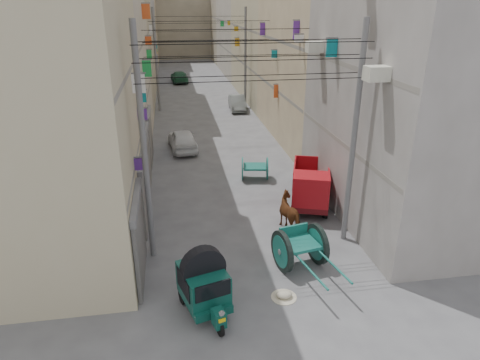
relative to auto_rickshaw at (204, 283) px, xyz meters
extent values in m
cube|color=tan|center=(-5.97, 5.25, 5.56)|extent=(8.00, 10.00, 13.00)
cube|color=gray|center=(-2.09, 5.25, 2.26)|extent=(0.25, 9.80, 0.18)
cube|color=gray|center=(-2.09, 5.25, 5.26)|extent=(0.25, 9.80, 0.18)
cube|color=#B0A997|center=(-5.97, 16.25, 5.06)|extent=(8.00, 12.00, 12.00)
cube|color=gray|center=(-2.09, 16.25, 2.26)|extent=(0.25, 11.76, 0.18)
cube|color=gray|center=(-2.09, 16.25, 5.26)|extent=(0.25, 11.76, 0.18)
cube|color=#B1A38C|center=(-5.97, 29.25, 6.06)|extent=(8.00, 14.00, 14.00)
cube|color=gray|center=(-2.09, 29.25, 2.26)|extent=(0.25, 13.72, 0.18)
cube|color=gray|center=(-2.09, 29.25, 5.26)|extent=(0.25, 13.72, 0.18)
cube|color=#9B9591|center=(-5.97, 43.25, 4.96)|extent=(8.00, 14.00, 11.80)
cube|color=gray|center=(-2.09, 43.25, 2.26)|extent=(0.25, 13.72, 0.18)
cube|color=gray|center=(-2.09, 43.25, 5.26)|extent=(0.25, 13.72, 0.18)
cube|color=#C3AF87|center=(-5.97, 56.25, 5.81)|extent=(8.00, 12.00, 13.50)
cube|color=gray|center=(-2.09, 56.25, 2.26)|extent=(0.25, 11.76, 0.18)
cube|color=gray|center=(-2.09, 56.25, 5.26)|extent=(0.25, 11.76, 0.18)
cube|color=#9B9591|center=(10.03, 5.25, 5.56)|extent=(8.00, 10.00, 13.00)
cube|color=gray|center=(6.15, 5.25, 2.26)|extent=(0.25, 9.80, 0.18)
cube|color=gray|center=(6.15, 5.25, 5.26)|extent=(0.25, 9.80, 0.18)
cube|color=#C3AF87|center=(10.03, 16.25, 5.06)|extent=(8.00, 12.00, 12.00)
cube|color=gray|center=(6.15, 16.25, 2.26)|extent=(0.25, 11.76, 0.18)
cube|color=gray|center=(6.15, 16.25, 5.26)|extent=(0.25, 11.76, 0.18)
cube|color=tan|center=(10.03, 29.25, 6.06)|extent=(8.00, 14.00, 14.00)
cube|color=gray|center=(6.15, 29.25, 2.26)|extent=(0.25, 13.72, 0.18)
cube|color=gray|center=(6.15, 29.25, 5.26)|extent=(0.25, 13.72, 0.18)
cube|color=#B0A997|center=(10.03, 43.25, 4.96)|extent=(8.00, 14.00, 11.80)
cube|color=gray|center=(6.15, 43.25, 2.26)|extent=(0.25, 13.72, 0.18)
cube|color=gray|center=(6.15, 43.25, 5.26)|extent=(0.25, 13.72, 0.18)
cube|color=#B1A38C|center=(10.03, 56.25, 5.81)|extent=(8.00, 12.00, 13.50)
cube|color=gray|center=(6.15, 56.25, 2.26)|extent=(0.25, 11.76, 0.18)
cube|color=gray|center=(6.15, 56.25, 5.26)|extent=(0.25, 11.76, 0.18)
cube|color=#B1A38C|center=(2.03, 63.25, 5.56)|extent=(22.00, 10.00, 13.00)
cube|color=#535459|center=(-1.89, 2.05, 0.36)|extent=(0.12, 3.00, 2.60)
cube|color=slate|center=(-1.87, 2.05, 1.81)|extent=(0.18, 3.20, 0.25)
cube|color=#535459|center=(-1.89, 5.75, 0.36)|extent=(0.12, 3.00, 2.60)
cube|color=slate|center=(-1.87, 5.75, 1.81)|extent=(0.18, 3.20, 0.25)
cube|color=#535459|center=(-1.89, 9.45, 0.36)|extent=(0.12, 3.00, 2.60)
cube|color=slate|center=(-1.87, 9.45, 1.81)|extent=(0.18, 3.20, 0.25)
cube|color=#535459|center=(-1.89, 13.25, 0.36)|extent=(0.12, 3.00, 2.60)
cube|color=slate|center=(-1.87, 13.25, 1.81)|extent=(0.18, 3.20, 0.25)
cube|color=gold|center=(5.84, 31.53, 5.04)|extent=(0.38, 0.08, 0.41)
cube|color=#0C7A85|center=(-1.83, 38.86, 2.68)|extent=(0.27, 0.08, 0.71)
cube|color=#5A2893|center=(-1.75, 3.68, 2.41)|extent=(0.44, 0.08, 0.42)
cube|color=green|center=(-1.74, 13.05, 4.23)|extent=(0.45, 0.08, 0.84)
cube|color=green|center=(5.83, 42.13, 4.97)|extent=(0.41, 0.08, 0.59)
cube|color=#5A2893|center=(-1.78, 7.01, 3.30)|extent=(0.38, 0.08, 0.44)
cube|color=orange|center=(5.82, 30.79, 3.91)|extent=(0.43, 0.08, 0.72)
cube|color=gold|center=(5.89, 36.87, 5.30)|extent=(0.28, 0.08, 0.44)
cube|color=#D64E1C|center=(-1.73, 17.25, 6.91)|extent=(0.48, 0.08, 0.84)
cube|color=gold|center=(-1.81, 35.32, 2.72)|extent=(0.31, 0.08, 0.44)
cube|color=#0C7A85|center=(5.86, 16.27, 4.47)|extent=(0.35, 0.08, 0.45)
cube|color=#5A2893|center=(5.86, 19.90, 5.70)|extent=(0.34, 0.08, 0.79)
cube|color=#0C7A85|center=(-1.83, 9.27, 3.55)|extent=(0.28, 0.08, 0.52)
cube|color=white|center=(-1.83, 26.87, 5.32)|extent=(0.28, 0.08, 0.74)
cube|color=#D64E1C|center=(5.90, 15.76, 2.28)|extent=(0.26, 0.08, 0.80)
cube|color=#154C99|center=(5.86, 6.62, 5.75)|extent=(0.34, 0.08, 0.55)
cube|color=white|center=(-1.73, 5.80, 4.73)|extent=(0.47, 0.08, 0.67)
cube|color=#D64E1C|center=(-1.77, 18.40, 5.19)|extent=(0.40, 0.08, 0.47)
cube|color=green|center=(-1.81, 18.91, 4.30)|extent=(0.32, 0.08, 0.55)
cube|color=white|center=(5.80, 10.99, 5.78)|extent=(0.47, 0.08, 0.35)
cube|color=#5A2893|center=(5.87, 11.83, 6.13)|extent=(0.32, 0.08, 0.89)
cube|color=#0C7A85|center=(5.81, 6.54, 5.78)|extent=(0.44, 0.08, 0.69)
cube|color=#154C99|center=(-2.03, 3.25, 2.06)|extent=(0.10, 3.20, 0.80)
cube|color=green|center=(-2.03, 12.25, 2.06)|extent=(0.10, 3.20, 0.80)
cube|color=green|center=(-2.03, 24.25, 2.06)|extent=(0.10, 3.20, 0.80)
cube|color=gold|center=(-2.03, 36.25, 2.06)|extent=(0.10, 3.20, 0.80)
cube|color=#5A2893|center=(6.09, 3.25, 2.06)|extent=(0.10, 3.20, 0.80)
cube|color=#5A2893|center=(6.09, 12.25, 2.06)|extent=(0.10, 3.20, 0.80)
cube|color=#5A2893|center=(6.09, 24.25, 2.06)|extent=(0.10, 3.20, 0.80)
cube|color=gold|center=(6.09, 36.25, 2.06)|extent=(0.10, 3.20, 0.80)
cube|color=beige|center=(5.68, 2.25, 5.46)|extent=(0.70, 0.55, 0.45)
cube|color=beige|center=(5.68, 8.25, 5.66)|extent=(0.70, 0.55, 0.45)
cylinder|color=slate|center=(-1.57, 3.25, 3.06)|extent=(0.20, 0.20, 8.00)
cylinder|color=slate|center=(5.63, 3.25, 3.06)|extent=(0.20, 0.20, 8.00)
cylinder|color=slate|center=(-1.57, 25.25, 3.06)|extent=(0.20, 0.20, 8.00)
cylinder|color=slate|center=(5.63, 25.25, 3.06)|extent=(0.20, 0.20, 8.00)
cylinder|color=black|center=(2.03, 2.75, 5.26)|extent=(7.40, 0.02, 0.02)
cylinder|color=black|center=(2.03, 2.75, 5.86)|extent=(7.40, 0.02, 0.02)
cylinder|color=black|center=(2.03, 2.75, 6.36)|extent=(7.40, 0.02, 0.02)
cylinder|color=black|center=(2.03, 3.75, 5.26)|extent=(7.40, 0.02, 0.02)
cylinder|color=black|center=(2.03, 3.75, 5.86)|extent=(7.40, 0.02, 0.02)
cylinder|color=black|center=(2.03, 3.75, 6.36)|extent=(7.40, 0.02, 0.02)
cylinder|color=black|center=(2.03, 9.25, 5.26)|extent=(7.40, 0.02, 0.02)
cylinder|color=black|center=(2.03, 9.25, 5.86)|extent=(7.40, 0.02, 0.02)
cylinder|color=black|center=(2.03, 9.25, 6.36)|extent=(7.40, 0.02, 0.02)
cylinder|color=black|center=(2.03, 17.25, 5.26)|extent=(7.40, 0.02, 0.02)
cylinder|color=black|center=(2.03, 17.25, 5.86)|extent=(7.40, 0.02, 0.02)
cylinder|color=black|center=(2.03, 17.25, 6.36)|extent=(7.40, 0.02, 0.02)
cylinder|color=black|center=(2.03, 25.25, 5.26)|extent=(7.40, 0.02, 0.02)
cylinder|color=black|center=(2.03, 25.25, 5.86)|extent=(7.40, 0.02, 0.02)
cylinder|color=black|center=(2.03, 25.25, 6.36)|extent=(7.40, 0.02, 0.02)
cylinder|color=black|center=(0.32, -1.12, -0.69)|extent=(0.24, 0.51, 0.50)
cylinder|color=black|center=(-0.63, 0.39, -0.69)|extent=(0.24, 0.51, 0.50)
cylinder|color=black|center=(0.32, 0.66, -0.69)|extent=(0.24, 0.51, 0.50)
cube|color=#0B3F35|center=(0.00, 0.01, -0.51)|extent=(1.55, 1.95, 0.25)
cube|color=#0B3F35|center=(0.31, -1.07, -0.40)|extent=(0.41, 0.48, 0.49)
cylinder|color=silver|center=(0.36, -1.27, -0.09)|extent=(0.17, 0.09, 0.16)
cube|color=yellow|center=(0.37, -1.29, -0.31)|extent=(0.20, 0.08, 0.11)
cube|color=#0B3F35|center=(-0.02, 0.05, 0.00)|extent=(1.55, 1.79, 0.85)
cube|color=black|center=(0.20, -0.70, 0.23)|extent=(1.01, 0.34, 0.49)
cube|color=black|center=(-0.59, -0.11, 0.09)|extent=(0.33, 1.05, 0.58)
cube|color=black|center=(0.56, 0.22, 0.09)|extent=(0.33, 1.05, 0.58)
cube|color=white|center=(0.21, -0.73, -0.45)|extent=(1.09, 0.35, 0.05)
cylinder|color=black|center=(2.75, 1.61, -0.23)|extent=(0.44, 1.44, 1.44)
cylinder|color=#155D52|center=(2.75, 1.61, -0.23)|extent=(0.40, 1.13, 1.12)
cylinder|color=slate|center=(2.75, 1.61, -0.23)|extent=(0.26, 0.23, 0.18)
cylinder|color=black|center=(4.06, 1.88, -0.23)|extent=(0.44, 1.44, 1.44)
cylinder|color=#155D52|center=(4.06, 1.88, -0.23)|extent=(0.40, 1.13, 1.12)
cylinder|color=slate|center=(4.06, 1.88, -0.23)|extent=(0.26, 0.23, 0.18)
cylinder|color=slate|center=(3.41, 1.75, -0.23)|extent=(1.37, 0.36, 0.08)
cube|color=#155D52|center=(3.41, 1.75, -0.04)|extent=(1.28, 1.32, 0.10)
cube|color=#155D52|center=(3.30, 2.25, 0.19)|extent=(1.07, 0.30, 0.36)
cylinder|color=#155D52|center=(3.26, 0.41, -0.12)|extent=(0.55, 2.33, 0.07)
cylinder|color=#155D52|center=(4.07, 0.58, -0.12)|extent=(0.55, 2.33, 0.07)
cylinder|color=black|center=(4.24, 5.40, -0.60)|extent=(0.39, 0.70, 0.68)
cylinder|color=black|center=(4.95, 7.55, -0.60)|extent=(0.39, 0.70, 0.68)
cylinder|color=black|center=(5.51, 4.98, -0.60)|extent=(0.39, 0.70, 0.68)
cylinder|color=black|center=(6.22, 7.13, -0.60)|extent=(0.39, 0.70, 0.68)
cube|color=#520B10|center=(5.23, 6.26, -0.38)|extent=(2.48, 3.68, 0.36)
cube|color=maroon|center=(4.86, 5.14, 0.34)|extent=(1.75, 1.49, 1.28)
cube|color=black|center=(4.71, 4.68, 0.44)|extent=(1.29, 0.48, 0.56)
cube|color=#520B10|center=(5.41, 6.80, -0.10)|extent=(2.17, 2.63, 0.12)
cube|color=maroon|center=(4.70, 7.04, 0.34)|extent=(0.77, 2.16, 0.87)
cube|color=maroon|center=(6.12, 6.56, 0.34)|extent=(0.77, 2.16, 0.87)
cube|color=maroon|center=(5.76, 7.85, 0.34)|extent=(1.48, 0.54, 0.87)
cylinder|color=#155D52|center=(2.76, 9.68, -0.36)|extent=(0.26, 1.16, 1.17)
cylinder|color=#155D52|center=(4.01, 9.47, -0.36)|extent=(0.26, 1.16, 1.17)
cube|color=#155D52|center=(3.39, 9.58, -0.25)|extent=(1.28, 1.17, 0.09)
cylinder|color=slate|center=(3.39, 9.58, -0.36)|extent=(1.30, 0.30, 0.07)
ellipsoid|color=beige|center=(2.46, 0.16, -0.82)|extent=(0.50, 0.40, 0.25)
imported|color=brown|center=(3.83, 4.25, -0.23)|extent=(1.20, 1.84, 1.43)
imported|color=white|center=(-0.05, 14.90, -0.30)|extent=(1.88, 3.89, 1.28)
imported|color=#5A5F5D|center=(4.83, 24.51, -0.35)|extent=(1.39, 3.63, 1.18)
imported|color=#1E5836|center=(0.48, 38.32, -0.34)|extent=(1.96, 4.25, 1.20)
camera|label=1|loc=(-0.61, -10.24, 7.54)|focal=32.00mm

